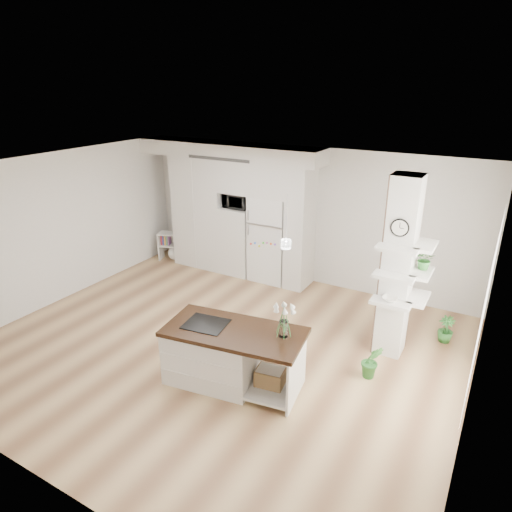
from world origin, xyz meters
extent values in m
cube|color=tan|center=(0.00, 0.00, 0.00)|extent=(7.00, 6.00, 0.01)
cube|color=white|center=(0.00, 0.00, 2.70)|extent=(7.00, 6.00, 0.04)
cube|color=silver|center=(0.00, 3.00, 1.35)|extent=(7.00, 0.04, 2.70)
cube|color=silver|center=(0.00, -3.00, 1.35)|extent=(7.00, 0.04, 2.70)
cube|color=silver|center=(-3.50, 0.00, 1.35)|extent=(0.04, 6.00, 2.70)
cube|color=silver|center=(3.50, 0.00, 1.35)|extent=(0.04, 6.00, 2.70)
cube|color=silver|center=(-2.20, 2.67, 1.20)|extent=(1.20, 0.65, 2.40)
cube|color=silver|center=(-1.27, 2.67, 0.71)|extent=(0.65, 0.65, 1.42)
cube|color=silver|center=(-1.27, 2.67, 2.08)|extent=(0.65, 0.65, 0.65)
cube|color=silver|center=(-0.53, 2.67, 2.08)|extent=(0.85, 0.65, 0.65)
cube|color=silver|center=(0.10, 2.67, 1.20)|extent=(0.40, 0.65, 2.40)
cube|color=silver|center=(-1.50, 2.65, 2.55)|extent=(4.00, 0.70, 0.30)
cube|color=#262626|center=(-1.50, 2.31, 2.44)|extent=(1.40, 0.04, 0.06)
cube|color=white|center=(-0.53, 2.68, 0.88)|extent=(0.78, 0.66, 1.75)
cube|color=#B2B2B7|center=(-0.53, 2.34, 1.24)|extent=(0.78, 0.01, 0.03)
cube|color=silver|center=(2.30, 1.20, 1.35)|extent=(0.40, 0.40, 2.70)
cube|color=#AB795F|center=(2.09, 1.20, 1.35)|extent=(0.02, 0.40, 2.70)
cube|color=#AB795F|center=(2.30, 1.41, 1.35)|extent=(0.40, 0.02, 2.70)
cylinder|color=black|center=(2.30, 0.99, 2.02)|extent=(0.25, 0.03, 0.25)
cylinder|color=white|center=(2.30, 0.98, 2.02)|extent=(0.21, 0.01, 0.21)
plane|color=white|center=(3.48, 0.30, 1.50)|extent=(0.00, 2.40, 2.40)
cylinder|color=white|center=(1.70, 0.15, 2.12)|extent=(0.12, 0.12, 0.10)
cube|color=silver|center=(0.39, -0.70, 0.39)|extent=(1.29, 0.95, 0.77)
cube|color=silver|center=(1.25, -0.57, 0.10)|extent=(0.75, 0.86, 0.04)
cube|color=silver|center=(1.55, -0.52, 0.39)|extent=(0.14, 0.78, 0.77)
cube|color=black|center=(0.70, -0.65, 0.80)|extent=(1.94, 1.13, 0.06)
cube|color=black|center=(0.29, -0.71, 0.83)|extent=(0.61, 0.53, 0.01)
cube|color=olive|center=(1.20, -0.58, 0.23)|extent=(0.40, 0.33, 0.23)
cylinder|color=white|center=(1.32, -0.47, 0.94)|extent=(0.12, 0.12, 0.22)
cube|color=silver|center=(-3.24, 2.41, 0.32)|extent=(0.13, 0.30, 0.64)
cube|color=silver|center=(-2.76, 2.59, 0.32)|extent=(0.13, 0.30, 0.64)
cube|color=silver|center=(-3.00, 2.50, 0.62)|extent=(0.61, 0.47, 0.03)
cube|color=silver|center=(-3.00, 2.50, 0.35)|extent=(0.58, 0.46, 0.03)
sphere|color=white|center=(-2.93, 2.52, 0.15)|extent=(0.31, 0.31, 0.31)
imported|color=#2D702D|center=(2.26, 0.40, 0.26)|extent=(0.35, 0.32, 0.52)
imported|color=#2D702D|center=(3.00, 1.89, 0.21)|extent=(0.30, 0.30, 0.43)
imported|color=#2D2D2D|center=(-1.27, 2.62, 1.57)|extent=(0.54, 0.37, 0.30)
imported|color=#2D702D|center=(2.63, 1.30, 1.52)|extent=(0.27, 0.23, 0.30)
imported|color=white|center=(2.30, 0.90, 1.00)|extent=(0.22, 0.22, 0.05)
camera|label=1|loc=(3.52, -4.99, 3.87)|focal=32.00mm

